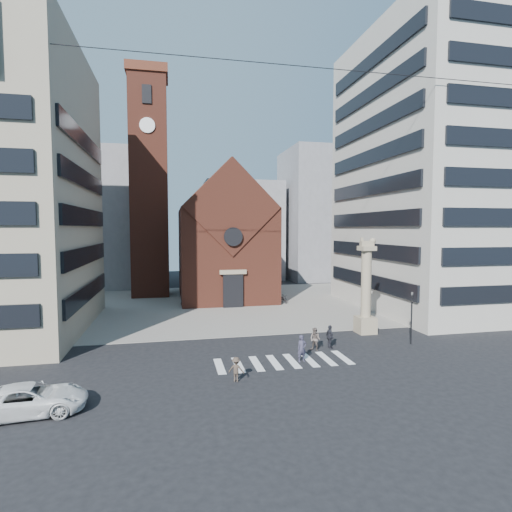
% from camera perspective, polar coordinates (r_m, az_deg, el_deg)
% --- Properties ---
extents(ground, '(120.00, 120.00, 0.00)m').
position_cam_1_polar(ground, '(32.09, 1.43, -13.22)').
color(ground, black).
rests_on(ground, ground).
extents(piazza, '(46.00, 30.00, 0.05)m').
position_cam_1_polar(piazza, '(50.23, -3.66, -6.88)').
color(piazza, gray).
rests_on(piazza, ground).
extents(zebra_crossing, '(10.20, 3.20, 0.01)m').
position_cam_1_polar(zebra_crossing, '(29.46, 3.91, -14.81)').
color(zebra_crossing, white).
rests_on(zebra_crossing, ground).
extents(church, '(12.00, 16.65, 18.00)m').
position_cam_1_polar(church, '(55.33, -4.61, 2.42)').
color(church, brown).
rests_on(church, ground).
extents(campanile, '(5.50, 5.50, 31.20)m').
position_cam_1_polar(campanile, '(58.21, -15.00, 10.01)').
color(campanile, brown).
rests_on(campanile, ground).
extents(building_right, '(18.00, 22.00, 32.00)m').
position_cam_1_polar(building_right, '(52.54, 24.92, 10.74)').
color(building_right, '#ABA69B').
rests_on(building_right, ground).
extents(bg_block_left, '(16.00, 14.00, 22.00)m').
position_cam_1_polar(bg_block_left, '(71.00, -22.54, 4.90)').
color(bg_block_left, gray).
rests_on(bg_block_left, ground).
extents(bg_block_mid, '(14.00, 12.00, 18.00)m').
position_cam_1_polar(bg_block_mid, '(75.96, -2.06, 3.62)').
color(bg_block_mid, gray).
rests_on(bg_block_mid, ground).
extents(bg_block_right, '(16.00, 14.00, 24.00)m').
position_cam_1_polar(bg_block_right, '(77.54, 10.11, 5.78)').
color(bg_block_right, gray).
rests_on(bg_block_right, ground).
extents(lion_column, '(1.63, 1.60, 8.68)m').
position_cam_1_polar(lion_column, '(37.51, 15.44, -5.42)').
color(lion_column, gray).
rests_on(lion_column, ground).
extents(traffic_light, '(0.13, 0.16, 4.30)m').
position_cam_1_polar(traffic_light, '(35.34, 21.33, -8.06)').
color(traffic_light, black).
rests_on(traffic_light, ground).
extents(white_car, '(5.78, 3.08, 1.55)m').
position_cam_1_polar(white_car, '(24.52, -29.67, -17.39)').
color(white_car, white).
rests_on(white_car, ground).
extents(pedestrian_0, '(0.77, 0.57, 1.91)m').
position_cam_1_polar(pedestrian_0, '(29.31, 6.57, -12.98)').
color(pedestrian_0, '#343145').
rests_on(pedestrian_0, ground).
extents(pedestrian_1, '(1.08, 1.10, 1.79)m').
position_cam_1_polar(pedestrian_1, '(31.93, 8.44, -11.68)').
color(pedestrian_1, '#5F524C').
rests_on(pedestrian_1, ground).
extents(pedestrian_2, '(0.53, 1.12, 1.85)m').
position_cam_1_polar(pedestrian_2, '(32.69, 10.51, -11.28)').
color(pedestrian_2, '#23232A').
rests_on(pedestrian_2, ground).
extents(pedestrian_3, '(1.13, 0.88, 1.53)m').
position_cam_1_polar(pedestrian_3, '(25.71, -2.85, -15.87)').
color(pedestrian_3, '#41342B').
rests_on(pedestrian_3, ground).
extents(scooter_0, '(0.97, 1.93, 0.97)m').
position_cam_1_polar(scooter_0, '(48.96, -10.42, -6.62)').
color(scooter_0, black).
rests_on(scooter_0, piazza).
extents(scooter_1, '(0.82, 1.85, 1.07)m').
position_cam_1_polar(scooter_1, '(49.03, -8.31, -6.52)').
color(scooter_1, black).
rests_on(scooter_1, piazza).
extents(scooter_2, '(0.97, 1.93, 0.97)m').
position_cam_1_polar(scooter_2, '(49.19, -6.20, -6.53)').
color(scooter_2, black).
rests_on(scooter_2, piazza).
extents(scooter_3, '(0.82, 1.85, 1.07)m').
position_cam_1_polar(scooter_3, '(49.39, -4.11, -6.41)').
color(scooter_3, black).
rests_on(scooter_3, piazza).
extents(scooter_4, '(0.97, 1.93, 0.97)m').
position_cam_1_polar(scooter_4, '(49.67, -2.04, -6.40)').
color(scooter_4, black).
rests_on(scooter_4, piazza).
extents(scooter_5, '(0.82, 1.85, 1.07)m').
position_cam_1_polar(scooter_5, '(50.00, 0.00, -6.27)').
color(scooter_5, black).
rests_on(scooter_5, piazza).
extents(scooter_6, '(0.97, 1.93, 0.97)m').
position_cam_1_polar(scooter_6, '(50.41, 2.02, -6.25)').
color(scooter_6, black).
rests_on(scooter_6, piazza).
extents(scooter_7, '(0.82, 1.85, 1.07)m').
position_cam_1_polar(scooter_7, '(50.86, 4.00, -6.10)').
color(scooter_7, black).
rests_on(scooter_7, piazza).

